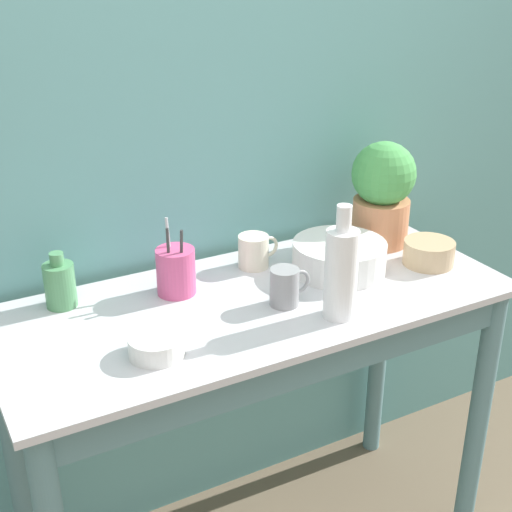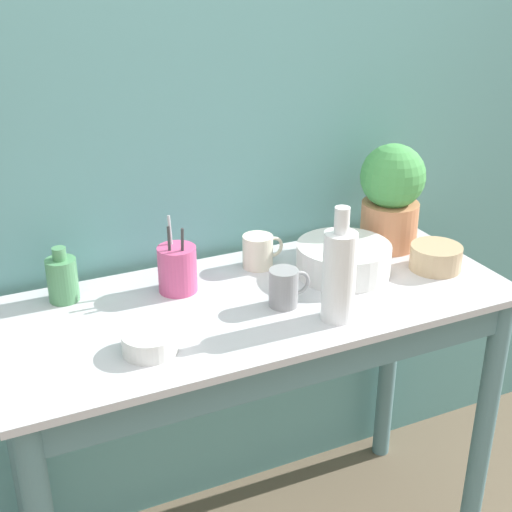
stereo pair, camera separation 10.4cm
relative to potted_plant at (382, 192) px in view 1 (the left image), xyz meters
name	(u,v)px [view 1 (the left image)]	position (x,y,z in m)	size (l,w,h in m)	color
wall_back	(197,150)	(-0.50, 0.20, 0.14)	(6.00, 0.05, 2.40)	#609E9E
counter_table	(260,367)	(-0.50, -0.16, -0.36)	(1.34, 0.58, 0.89)	slate
potted_plant	(382,192)	(0.00, 0.00, 0.00)	(0.19, 0.19, 0.31)	tan
bowl_wash_large	(339,257)	(-0.22, -0.11, -0.12)	(0.26, 0.26, 0.09)	silver
bottle_tall	(341,271)	(-0.37, -0.32, -0.04)	(0.08, 0.08, 0.29)	white
bottle_short	(60,284)	(-0.95, 0.06, -0.10)	(0.08, 0.08, 0.15)	#4C8C59
mug_cream	(254,251)	(-0.41, 0.03, -0.12)	(0.12, 0.09, 0.09)	beige
mug_grey	(285,287)	(-0.45, -0.20, -0.11)	(0.11, 0.07, 0.10)	gray
bowl_small_enamel_white	(157,345)	(-0.83, -0.27, -0.14)	(0.13, 0.13, 0.05)	silver
bowl_small_tan	(429,253)	(0.03, -0.19, -0.13)	(0.14, 0.14, 0.07)	tan
utensil_cup	(176,271)	(-0.67, -0.01, -0.10)	(0.10, 0.10, 0.20)	#CC4C7F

